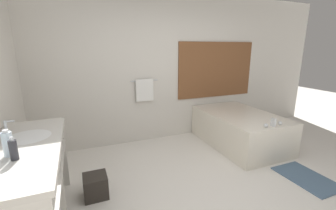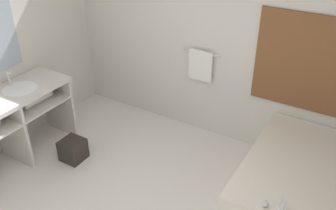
% 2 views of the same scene
% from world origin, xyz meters
% --- Properties ---
extents(wall_back_with_blinds, '(7.40, 0.13, 2.70)m').
position_xyz_m(wall_back_with_blinds, '(0.04, 2.23, 1.35)').
color(wall_back_with_blinds, silver).
rests_on(wall_back_with_blinds, ground_plane).
extents(vanity_counter, '(0.59, 1.56, 0.90)m').
position_xyz_m(vanity_counter, '(-1.89, 0.44, 0.67)').
color(vanity_counter, silver).
rests_on(vanity_counter, ground_plane).
extents(sink_faucet, '(0.09, 0.04, 0.18)m').
position_xyz_m(sink_faucet, '(-2.05, 0.64, 0.99)').
color(sink_faucet, silver).
rests_on(sink_faucet, vanity_counter).
extents(bathtub, '(1.05, 1.65, 0.70)m').
position_xyz_m(bathtub, '(1.23, 1.36, 0.32)').
color(bathtub, silver).
rests_on(bathtub, ground_plane).
extents(waste_bin, '(0.27, 0.27, 0.27)m').
position_xyz_m(waste_bin, '(-1.33, 0.78, 0.13)').
color(waste_bin, '#2D2823').
rests_on(waste_bin, ground_plane).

